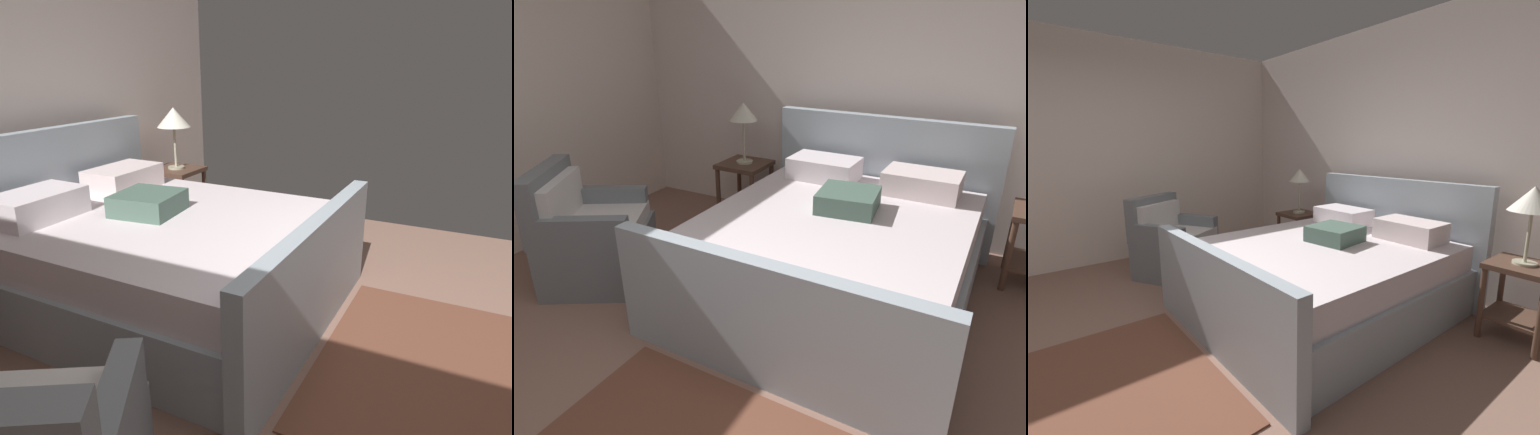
{
  "view_description": "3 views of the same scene",
  "coord_description": "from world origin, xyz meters",
  "views": [
    {
      "loc": [
        -2.14,
        -0.01,
        1.59
      ],
      "look_at": [
        0.14,
        1.13,
        0.72
      ],
      "focal_mm": 32.25,
      "sensor_mm": 36.0,
      "label": 1
    },
    {
      "loc": [
        1.12,
        -0.94,
        1.84
      ],
      "look_at": [
        -0.11,
        1.3,
        0.74
      ],
      "focal_mm": 31.79,
      "sensor_mm": 36.0,
      "label": 2
    },
    {
      "loc": [
        2.24,
        -0.28,
        1.46
      ],
      "look_at": [
        0.23,
        1.32,
        0.93
      ],
      "focal_mm": 24.45,
      "sensor_mm": 36.0,
      "label": 3
    }
  ],
  "objects": [
    {
      "name": "area_rug",
      "position": [
        0.16,
        0.02,
        0.01
      ],
      "size": [
        1.59,
        1.27,
        0.01
      ],
      "primitive_type": "cube",
      "rotation": [
        0.0,
        0.0,
        -0.01
      ],
      "color": "brown",
      "rests_on": "ground"
    },
    {
      "name": "nightstand_right",
      "position": [
        1.43,
        2.63,
        0.4
      ],
      "size": [
        0.44,
        0.44,
        0.6
      ],
      "color": "brown",
      "rests_on": "ground"
    },
    {
      "name": "ground_plane",
      "position": [
        0.0,
        0.0,
        -0.01
      ],
      "size": [
        4.98,
        6.07,
        0.02
      ],
      "primitive_type": "cube",
      "color": "#866253"
    },
    {
      "name": "bed",
      "position": [
        0.16,
        1.84,
        0.35
      ],
      "size": [
        1.92,
        2.19,
        1.13
      ],
      "color": "#A1AEB8",
      "rests_on": "ground"
    },
    {
      "name": "table_lamp_right",
      "position": [
        1.43,
        2.63,
        1.07
      ],
      "size": [
        0.31,
        0.31,
        0.58
      ],
      "color": "#B7B293",
      "rests_on": "nightstand_right"
    }
  ]
}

